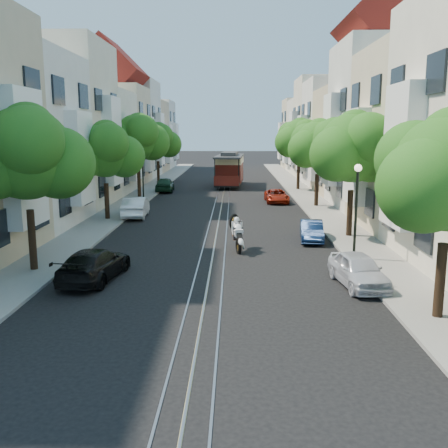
# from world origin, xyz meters

# --- Properties ---
(ground) EXTENTS (200.00, 200.00, 0.00)m
(ground) POSITION_xyz_m (0.00, 28.00, 0.00)
(ground) COLOR black
(ground) RESTS_ON ground
(sidewalk_east) EXTENTS (2.50, 80.00, 0.12)m
(sidewalk_east) POSITION_xyz_m (7.25, 28.00, 0.06)
(sidewalk_east) COLOR gray
(sidewalk_east) RESTS_ON ground
(sidewalk_west) EXTENTS (2.50, 80.00, 0.12)m
(sidewalk_west) POSITION_xyz_m (-7.25, 28.00, 0.06)
(sidewalk_west) COLOR gray
(sidewalk_west) RESTS_ON ground
(rail_left) EXTENTS (0.06, 80.00, 0.02)m
(rail_left) POSITION_xyz_m (-0.55, 28.00, 0.01)
(rail_left) COLOR gray
(rail_left) RESTS_ON ground
(rail_slot) EXTENTS (0.06, 80.00, 0.02)m
(rail_slot) POSITION_xyz_m (0.00, 28.00, 0.01)
(rail_slot) COLOR gray
(rail_slot) RESTS_ON ground
(rail_right) EXTENTS (0.06, 80.00, 0.02)m
(rail_right) POSITION_xyz_m (0.55, 28.00, 0.01)
(rail_right) COLOR gray
(rail_right) RESTS_ON ground
(lane_line) EXTENTS (0.08, 80.00, 0.01)m
(lane_line) POSITION_xyz_m (0.00, 28.00, 0.00)
(lane_line) COLOR tan
(lane_line) RESTS_ON ground
(townhouses_east) EXTENTS (7.75, 72.00, 12.00)m
(townhouses_east) POSITION_xyz_m (11.87, 27.91, 5.18)
(townhouses_east) COLOR beige
(townhouses_east) RESTS_ON ground
(townhouses_west) EXTENTS (7.75, 72.00, 11.76)m
(townhouses_west) POSITION_xyz_m (-11.87, 27.91, 5.08)
(townhouses_west) COLOR silver
(townhouses_west) RESTS_ON ground
(tree_e_b) EXTENTS (4.93, 4.08, 6.68)m
(tree_e_b) POSITION_xyz_m (7.26, 8.98, 4.73)
(tree_e_b) COLOR black
(tree_e_b) RESTS_ON ground
(tree_e_c) EXTENTS (4.84, 3.99, 6.52)m
(tree_e_c) POSITION_xyz_m (7.26, 19.98, 4.60)
(tree_e_c) COLOR black
(tree_e_c) RESTS_ON ground
(tree_e_d) EXTENTS (5.01, 4.16, 6.85)m
(tree_e_d) POSITION_xyz_m (7.26, 30.98, 4.87)
(tree_e_d) COLOR black
(tree_e_d) RESTS_ON ground
(tree_w_a) EXTENTS (4.93, 4.08, 6.68)m
(tree_w_a) POSITION_xyz_m (-7.14, 1.98, 4.73)
(tree_w_a) COLOR black
(tree_w_a) RESTS_ON ground
(tree_w_b) EXTENTS (4.72, 3.87, 6.27)m
(tree_w_b) POSITION_xyz_m (-7.14, 13.98, 4.40)
(tree_w_b) COLOR black
(tree_w_b) RESTS_ON ground
(tree_w_c) EXTENTS (5.13, 4.28, 7.09)m
(tree_w_c) POSITION_xyz_m (-7.14, 24.98, 5.07)
(tree_w_c) COLOR black
(tree_w_c) RESTS_ON ground
(tree_w_d) EXTENTS (4.84, 3.99, 6.52)m
(tree_w_d) POSITION_xyz_m (-7.14, 35.98, 4.60)
(tree_w_d) COLOR black
(tree_w_d) RESTS_ON ground
(lamp_east) EXTENTS (0.32, 0.32, 4.16)m
(lamp_east) POSITION_xyz_m (6.30, 4.00, 2.85)
(lamp_east) COLOR black
(lamp_east) RESTS_ON ground
(lamp_west) EXTENTS (0.32, 0.32, 4.16)m
(lamp_west) POSITION_xyz_m (-6.30, 22.00, 2.85)
(lamp_west) COLOR black
(lamp_west) RESTS_ON ground
(sportbike_rider) EXTENTS (0.73, 2.05, 1.79)m
(sportbike_rider) POSITION_xyz_m (1.12, 5.75, 0.95)
(sportbike_rider) COLOR black
(sportbike_rider) RESTS_ON ground
(cable_car) EXTENTS (3.18, 8.58, 3.24)m
(cable_car) POSITION_xyz_m (0.50, 34.49, 1.92)
(cable_car) COLOR black
(cable_car) RESTS_ON ground
(parked_car_e_near) EXTENTS (1.89, 3.75, 1.23)m
(parked_car_e_near) POSITION_xyz_m (5.60, 0.38, 0.61)
(parked_car_e_near) COLOR silver
(parked_car_e_near) RESTS_ON ground
(parked_car_e_mid) EXTENTS (1.43, 3.33, 1.07)m
(parked_car_e_mid) POSITION_xyz_m (5.05, 8.11, 0.53)
(parked_car_e_mid) COLOR #0D2045
(parked_car_e_mid) RESTS_ON ground
(parked_car_e_far) EXTENTS (1.86, 3.86, 1.06)m
(parked_car_e_far) POSITION_xyz_m (4.40, 22.37, 0.53)
(parked_car_e_far) COLOR maroon
(parked_car_e_far) RESTS_ON ground
(parked_car_w_near) EXTENTS (2.27, 4.46, 1.24)m
(parked_car_w_near) POSITION_xyz_m (-4.40, 0.92, 0.62)
(parked_car_w_near) COLOR black
(parked_car_w_near) RESTS_ON ground
(parked_car_w_mid) EXTENTS (1.74, 4.26, 1.37)m
(parked_car_w_mid) POSITION_xyz_m (-5.60, 15.23, 0.69)
(parked_car_w_mid) COLOR white
(parked_car_w_mid) RESTS_ON ground
(parked_car_w_far) EXTENTS (1.83, 4.11, 1.37)m
(parked_car_w_far) POSITION_xyz_m (-5.60, 29.40, 0.69)
(parked_car_w_far) COLOR #14331F
(parked_car_w_far) RESTS_ON ground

